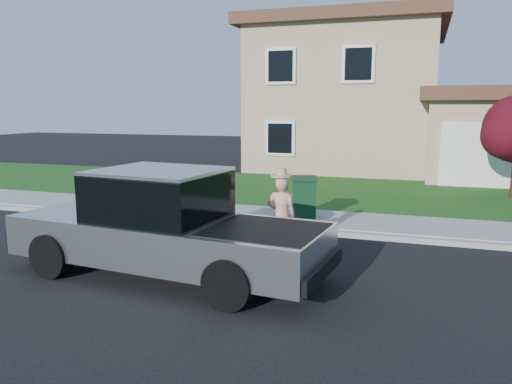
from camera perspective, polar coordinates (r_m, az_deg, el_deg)
ground at (r=9.37m, az=-5.10°, el=-8.41°), size 80.00×80.00×0.00m
curb at (r=11.70m, az=5.13°, el=-4.43°), size 40.00×0.20×0.12m
sidewalk at (r=12.74m, az=6.28°, el=-3.21°), size 40.00×2.00×0.15m
lawn at (r=17.09m, az=9.49°, el=-0.08°), size 40.00×7.00×0.10m
house at (r=24.64m, az=13.37°, el=10.01°), size 14.00×11.30×6.85m
pickup_truck at (r=8.73m, az=-10.26°, el=-3.95°), size 5.82×2.47×1.86m
woman at (r=9.83m, az=2.90°, el=-2.55°), size 0.61×0.44×1.73m
trash_bin at (r=12.65m, az=5.53°, el=-0.54°), size 0.79×0.86×1.03m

